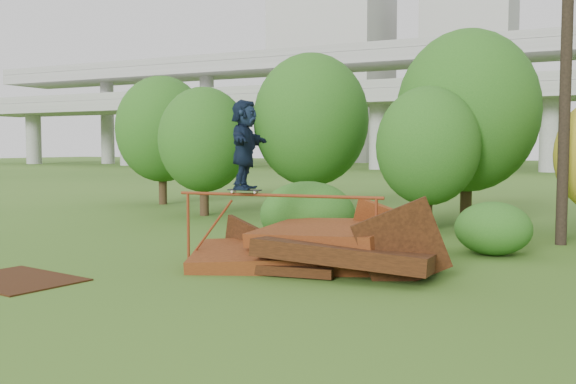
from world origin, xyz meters
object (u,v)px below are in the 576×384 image
at_px(scrap_pile, 318,250).
at_px(utility_pole, 566,52).
at_px(flat_plate, 16,280).
at_px(skater, 244,145).

bearing_deg(scrap_pile, utility_pole, 52.72).
bearing_deg(flat_plate, scrap_pile, 38.62).
height_order(skater, flat_plate, skater).
relative_size(scrap_pile, utility_pole, 0.60).
bearing_deg(scrap_pile, skater, -152.42).
height_order(scrap_pile, utility_pole, utility_pole).
distance_m(scrap_pile, utility_pole, 8.45).
bearing_deg(utility_pole, scrap_pile, -127.28).
relative_size(scrap_pile, flat_plate, 2.45).
height_order(scrap_pile, flat_plate, scrap_pile).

